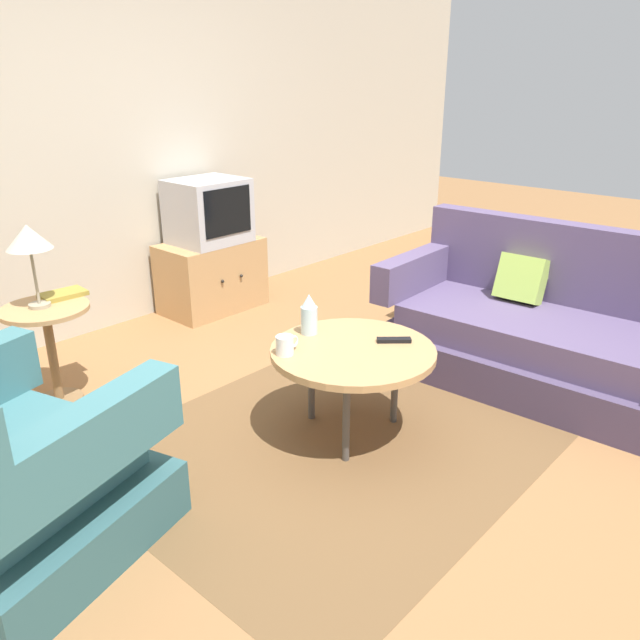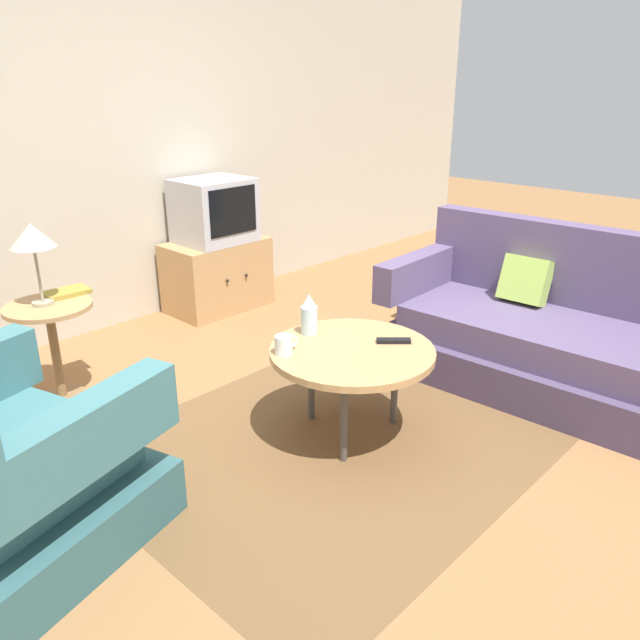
% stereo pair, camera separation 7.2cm
% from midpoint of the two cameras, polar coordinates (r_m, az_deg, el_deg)
% --- Properties ---
extents(ground_plane, '(16.00, 16.00, 0.00)m').
position_cam_midpoint_polar(ground_plane, '(3.26, 1.04, -10.72)').
color(ground_plane, olive).
extents(back_wall, '(9.00, 0.12, 2.70)m').
position_cam_midpoint_polar(back_wall, '(4.63, -21.83, 15.21)').
color(back_wall, '#BCB29E').
rests_on(back_wall, ground).
extents(area_rug, '(2.42, 1.79, 0.00)m').
position_cam_midpoint_polar(area_rug, '(3.31, 2.23, -10.11)').
color(area_rug, brown).
rests_on(area_rug, ground).
extents(armchair, '(1.11, 1.14, 0.87)m').
position_cam_midpoint_polar(armchair, '(2.72, -27.56, -12.97)').
color(armchair, '#325C60').
rests_on(armchair, ground).
extents(couch, '(0.93, 1.93, 0.91)m').
position_cam_midpoint_polar(couch, '(3.92, 19.48, -1.32)').
color(couch, '#4B3E5C').
rests_on(couch, ground).
extents(coffee_table, '(0.82, 0.82, 0.48)m').
position_cam_midpoint_polar(coffee_table, '(3.11, 2.34, -3.14)').
color(coffee_table, tan).
rests_on(coffee_table, ground).
extents(side_table, '(0.46, 0.46, 0.57)m').
position_cam_midpoint_polar(side_table, '(3.74, -23.90, -1.25)').
color(side_table, tan).
rests_on(side_table, ground).
extents(tv_stand, '(0.77, 0.49, 0.54)m').
position_cam_midpoint_polar(tv_stand, '(4.98, -10.20, 3.99)').
color(tv_stand, tan).
rests_on(tv_stand, ground).
extents(television, '(0.53, 0.47, 0.47)m').
position_cam_midpoint_polar(television, '(4.85, -10.55, 9.70)').
color(television, '#B7B7BC').
rests_on(television, tv_stand).
extents(table_lamp, '(0.23, 0.23, 0.45)m').
position_cam_midpoint_polar(table_lamp, '(3.60, -25.48, 6.58)').
color(table_lamp, '#9E937A').
rests_on(table_lamp, side_table).
extents(vase, '(0.09, 0.09, 0.21)m').
position_cam_midpoint_polar(vase, '(3.23, -1.63, 0.47)').
color(vase, silver).
rests_on(vase, coffee_table).
extents(mug, '(0.14, 0.09, 0.09)m').
position_cam_midpoint_polar(mug, '(3.01, -3.85, -2.29)').
color(mug, white).
rests_on(mug, coffee_table).
extents(tv_remote_dark, '(0.15, 0.15, 0.02)m').
position_cam_midpoint_polar(tv_remote_dark, '(3.17, 6.10, -1.83)').
color(tv_remote_dark, black).
rests_on(tv_remote_dark, coffee_table).
extents(book, '(0.25, 0.17, 0.03)m').
position_cam_midpoint_polar(book, '(3.81, -22.81, 2.17)').
color(book, olive).
rests_on(book, side_table).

